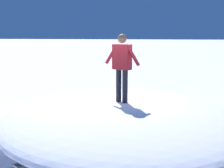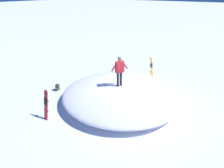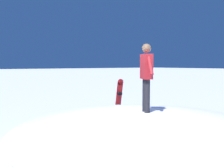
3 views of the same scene
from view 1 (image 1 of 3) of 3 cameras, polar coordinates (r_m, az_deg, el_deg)
The scene contains 3 objects.
ground at distance 8.57m, azimuth -0.55°, elevation -8.86°, with size 240.00×240.00×0.00m, color white.
snow_mound at distance 7.95m, azimuth 2.29°, elevation -6.71°, with size 6.92×6.55×0.97m, color white.
snowboarder_standing at distance 7.51m, azimuth 1.96°, elevation 4.14°, with size 0.57×0.98×1.77m.
Camera 1 is at (8.02, 1.27, 2.77)m, focal length 46.68 mm.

